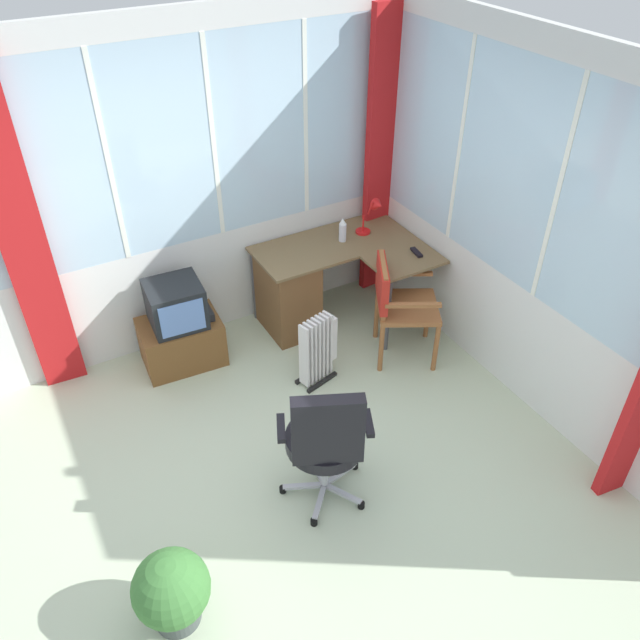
{
  "coord_description": "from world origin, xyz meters",
  "views": [
    {
      "loc": [
        -1.16,
        -2.47,
        3.49
      ],
      "look_at": [
        0.56,
        0.59,
        0.82
      ],
      "focal_mm": 35.63,
      "sensor_mm": 36.0,
      "label": 1
    }
  ],
  "objects_px": {
    "spray_bottle": "(343,230)",
    "space_heater": "(319,349)",
    "tv_remote": "(416,252)",
    "wooden_armchair": "(394,297)",
    "tv_on_stand": "(180,329)",
    "potted_plant": "(172,591)",
    "desk": "(296,288)",
    "desk_lamp": "(375,211)",
    "office_chair": "(326,438)"
  },
  "relations": [
    {
      "from": "spray_bottle",
      "to": "space_heater",
      "type": "distance_m",
      "value": 1.1
    },
    {
      "from": "tv_remote",
      "to": "wooden_armchair",
      "type": "relative_size",
      "value": 0.17
    },
    {
      "from": "tv_remote",
      "to": "tv_on_stand",
      "type": "xyz_separation_m",
      "value": [
        -1.94,
        0.5,
        -0.41
      ]
    },
    {
      "from": "tv_remote",
      "to": "potted_plant",
      "type": "bearing_deg",
      "value": -141.42
    },
    {
      "from": "wooden_armchair",
      "to": "tv_on_stand",
      "type": "xyz_separation_m",
      "value": [
        -1.55,
        0.76,
        -0.24
      ]
    },
    {
      "from": "tv_remote",
      "to": "spray_bottle",
      "type": "xyz_separation_m",
      "value": [
        -0.43,
        0.49,
        0.09
      ]
    },
    {
      "from": "desk",
      "to": "wooden_armchair",
      "type": "relative_size",
      "value": 1.54
    },
    {
      "from": "desk_lamp",
      "to": "wooden_armchair",
      "type": "distance_m",
      "value": 0.85
    },
    {
      "from": "tv_remote",
      "to": "tv_on_stand",
      "type": "height_order",
      "value": "tv_on_stand"
    },
    {
      "from": "desk",
      "to": "tv_on_stand",
      "type": "height_order",
      "value": "tv_on_stand"
    },
    {
      "from": "desk",
      "to": "desk_lamp",
      "type": "distance_m",
      "value": 0.94
    },
    {
      "from": "desk",
      "to": "potted_plant",
      "type": "distance_m",
      "value": 2.77
    },
    {
      "from": "spray_bottle",
      "to": "office_chair",
      "type": "bearing_deg",
      "value": -123.59
    },
    {
      "from": "tv_remote",
      "to": "office_chair",
      "type": "distance_m",
      "value": 2.07
    },
    {
      "from": "wooden_armchair",
      "to": "space_heater",
      "type": "relative_size",
      "value": 1.47
    },
    {
      "from": "desk_lamp",
      "to": "space_heater",
      "type": "distance_m",
      "value": 1.34
    },
    {
      "from": "tv_remote",
      "to": "space_heater",
      "type": "bearing_deg",
      "value": -159.15
    },
    {
      "from": "spray_bottle",
      "to": "wooden_armchair",
      "type": "xyz_separation_m",
      "value": [
        0.04,
        -0.74,
        -0.26
      ]
    },
    {
      "from": "space_heater",
      "to": "potted_plant",
      "type": "height_order",
      "value": "space_heater"
    },
    {
      "from": "tv_remote",
      "to": "spray_bottle",
      "type": "bearing_deg",
      "value": 139.78
    },
    {
      "from": "desk_lamp",
      "to": "wooden_armchair",
      "type": "xyz_separation_m",
      "value": [
        -0.27,
        -0.72,
        -0.36
      ]
    },
    {
      "from": "spray_bottle",
      "to": "tv_on_stand",
      "type": "distance_m",
      "value": 1.59
    },
    {
      "from": "desk_lamp",
      "to": "office_chair",
      "type": "relative_size",
      "value": 0.32
    },
    {
      "from": "tv_remote",
      "to": "office_chair",
      "type": "height_order",
      "value": "office_chair"
    },
    {
      "from": "office_chair",
      "to": "tv_remote",
      "type": "bearing_deg",
      "value": 38.75
    },
    {
      "from": "desk_lamp",
      "to": "spray_bottle",
      "type": "bearing_deg",
      "value": 176.42
    },
    {
      "from": "tv_on_stand",
      "to": "potted_plant",
      "type": "distance_m",
      "value": 2.24
    },
    {
      "from": "potted_plant",
      "to": "office_chair",
      "type": "bearing_deg",
      "value": 14.75
    },
    {
      "from": "desk",
      "to": "tv_remote",
      "type": "height_order",
      "value": "tv_remote"
    },
    {
      "from": "tv_remote",
      "to": "tv_on_stand",
      "type": "relative_size",
      "value": 0.2
    },
    {
      "from": "tv_remote",
      "to": "desk",
      "type": "bearing_deg",
      "value": 160.28
    },
    {
      "from": "spray_bottle",
      "to": "potted_plant",
      "type": "height_order",
      "value": "spray_bottle"
    },
    {
      "from": "tv_remote",
      "to": "space_heater",
      "type": "height_order",
      "value": "tv_remote"
    },
    {
      "from": "wooden_armchair",
      "to": "office_chair",
      "type": "xyz_separation_m",
      "value": [
        -1.22,
        -1.04,
        0.01
      ]
    },
    {
      "from": "tv_on_stand",
      "to": "wooden_armchair",
      "type": "bearing_deg",
      "value": -26.0
    },
    {
      "from": "desk",
      "to": "office_chair",
      "type": "height_order",
      "value": "office_chair"
    },
    {
      "from": "desk",
      "to": "desk_lamp",
      "type": "bearing_deg",
      "value": -0.64
    },
    {
      "from": "wooden_armchair",
      "to": "tv_on_stand",
      "type": "relative_size",
      "value": 1.17
    },
    {
      "from": "tv_on_stand",
      "to": "potted_plant",
      "type": "relative_size",
      "value": 1.47
    },
    {
      "from": "desk_lamp",
      "to": "office_chair",
      "type": "height_order",
      "value": "desk_lamp"
    },
    {
      "from": "spray_bottle",
      "to": "desk_lamp",
      "type": "bearing_deg",
      "value": -3.58
    },
    {
      "from": "desk_lamp",
      "to": "space_heater",
      "type": "relative_size",
      "value": 0.55
    },
    {
      "from": "space_heater",
      "to": "tv_on_stand",
      "type": "bearing_deg",
      "value": 139.66
    },
    {
      "from": "desk_lamp",
      "to": "office_chair",
      "type": "xyz_separation_m",
      "value": [
        -1.49,
        -1.76,
        -0.36
      ]
    },
    {
      "from": "wooden_armchair",
      "to": "potted_plant",
      "type": "height_order",
      "value": "wooden_armchair"
    },
    {
      "from": "tv_on_stand",
      "to": "desk_lamp",
      "type": "bearing_deg",
      "value": -1.12
    },
    {
      "from": "tv_remote",
      "to": "space_heater",
      "type": "relative_size",
      "value": 0.25
    },
    {
      "from": "spray_bottle",
      "to": "wooden_armchair",
      "type": "bearing_deg",
      "value": -86.88
    },
    {
      "from": "desk_lamp",
      "to": "wooden_armchair",
      "type": "relative_size",
      "value": 0.37
    },
    {
      "from": "desk",
      "to": "desk_lamp",
      "type": "xyz_separation_m",
      "value": [
        0.77,
        -0.01,
        0.54
      ]
    }
  ]
}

